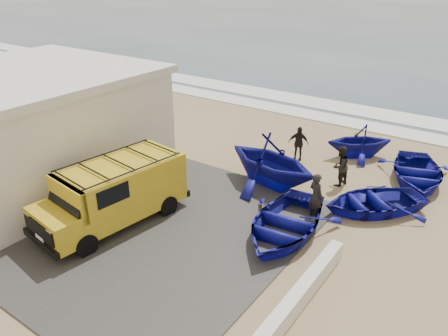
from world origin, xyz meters
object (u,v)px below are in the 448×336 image
Objects in this scene: fisherman_front at (316,197)px; parapet at (291,308)px; fisherman_middle at (340,166)px; fisherman_back at (298,143)px; building at (22,126)px; boat_near_left at (284,223)px; van at (115,191)px; boat_near_right at (374,201)px; boat_far_left at (360,141)px; boat_mid_left at (271,160)px; boat_mid_right at (417,172)px.

parapet is at bearing 132.35° from fisherman_front.
fisherman_back is at bearing -102.90° from fisherman_middle.
building is 11.00m from boat_near_left.
boat_near_right is at bearing 47.24° from van.
parapet is 1.13× the size of van.
boat_near_right is at bearing -14.08° from boat_far_left.
boat_mid_left is 2.47× the size of fisherman_middle.
fisherman_middle is 1.06× the size of fisherman_back.
fisherman_front is (-1.48, 4.66, 0.57)m from parapet.
building is at bearing -86.37° from boat_far_left.
fisherman_back reaches higher than boat_far_left.
building reaches higher than boat_near_left.
boat_near_left is at bearing 14.35° from fisherman_middle.
building is 1.77× the size of van.
building is at bearing -165.78° from boat_mid_right.
boat_near_right is at bearing 22.98° from building.
building is 2.20× the size of boat_near_left.
building reaches higher than van.
fisherman_front is (0.62, -6.10, 0.08)m from boat_far_left.
boat_mid_right is at bearing 145.10° from fisherman_middle.
boat_near_right is 0.92× the size of boat_mid_right.
boat_far_left is (4.76, 10.15, -0.41)m from van.
parapet is 6.95m from van.
boat_near_right is 0.92× the size of boat_mid_left.
fisherman_front is (0.37, 1.51, 0.40)m from boat_near_left.
fisherman_front is at bearing 21.02° from fisherman_middle.
parapet is at bearing -135.05° from boat_mid_left.
fisherman_back is at bearing -32.31° from fisherman_front.
boat_near_right reaches higher than parapet.
fisherman_front is (5.38, 4.05, -0.33)m from van.
boat_mid_left is 1.00× the size of boat_mid_right.
boat_mid_right is at bearing -11.78° from fisherman_back.
boat_far_left is (-2.80, 1.18, 0.35)m from boat_mid_right.
van is at bearing -20.83° from fisherman_middle.
van is 1.24× the size of boat_near_left.
fisherman_middle is at bearing -48.37° from fisherman_back.
building reaches higher than boat_mid_right.
fisherman_back reaches higher than parapet.
fisherman_back is at bearing -168.74° from boat_near_right.
boat_mid_left is (-4.00, -0.33, 0.68)m from boat_near_right.
boat_mid_left is 2.39× the size of fisherman_front.
building is 5.56× the size of fisherman_front.
building is at bearing 43.05° from fisherman_front.
van is at bearing -4.01° from building.
fisherman_middle reaches higher than boat_near_left.
boat_far_left is at bearing 157.86° from boat_near_right.
boat_near_left is at bearing -87.49° from fisherman_back.
fisherman_back reaches higher than boat_near_left.
building reaches higher than fisherman_middle.
van reaches higher than fisherman_front.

